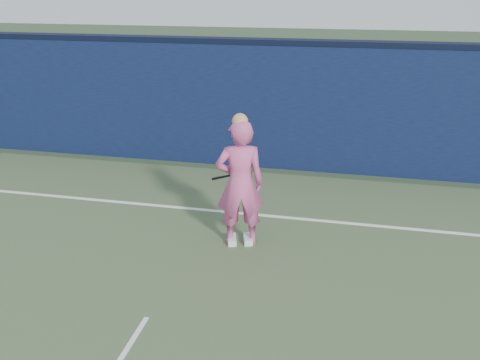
# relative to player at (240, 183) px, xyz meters

# --- Properties ---
(backstop_wall) EXTENTS (24.00, 0.40, 2.50)m
(backstop_wall) POSITION_rel_player_xyz_m (-0.67, 3.49, 0.30)
(backstop_wall) COLOR #0C1235
(backstop_wall) RESTS_ON ground
(wall_cap) EXTENTS (24.00, 0.42, 0.10)m
(wall_cap) POSITION_rel_player_xyz_m (-0.67, 3.49, 1.60)
(wall_cap) COLOR black
(wall_cap) RESTS_ON backstop_wall
(player) EXTENTS (0.79, 0.63, 1.98)m
(player) POSITION_rel_player_xyz_m (0.00, 0.00, 0.00)
(player) COLOR #CF508D
(player) RESTS_ON ground
(racket) EXTENTS (0.62, 0.15, 0.33)m
(racket) POSITION_rel_player_xyz_m (-0.11, 0.38, -0.01)
(racket) COLOR black
(racket) RESTS_ON ground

